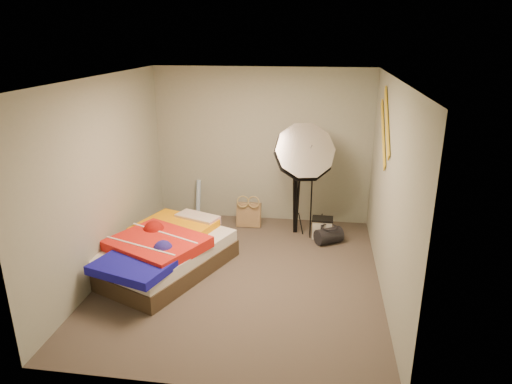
% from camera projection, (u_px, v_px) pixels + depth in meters
% --- Properties ---
extents(floor, '(4.00, 4.00, 0.00)m').
position_uv_depth(floor, '(242.00, 276.00, 5.92)').
color(floor, '#4F463C').
rests_on(floor, ground).
extents(ceiling, '(4.00, 4.00, 0.00)m').
position_uv_depth(ceiling, '(240.00, 78.00, 5.10)').
color(ceiling, silver).
rests_on(ceiling, wall_back).
extents(wall_back, '(3.50, 0.00, 3.50)m').
position_uv_depth(wall_back, '(262.00, 146.00, 7.38)').
color(wall_back, gray).
rests_on(wall_back, floor).
extents(wall_front, '(3.50, 0.00, 3.50)m').
position_uv_depth(wall_front, '(197.00, 262.00, 3.64)').
color(wall_front, gray).
rests_on(wall_front, floor).
extents(wall_left, '(0.00, 4.00, 4.00)m').
position_uv_depth(wall_left, '(104.00, 178.00, 5.75)').
color(wall_left, gray).
rests_on(wall_left, floor).
extents(wall_right, '(0.00, 4.00, 4.00)m').
position_uv_depth(wall_right, '(390.00, 191.00, 5.27)').
color(wall_right, gray).
rests_on(wall_right, floor).
extents(tote_bag, '(0.39, 0.18, 0.40)m').
position_uv_depth(tote_bag, '(249.00, 215.00, 7.39)').
color(tote_bag, '#9F8056').
rests_on(tote_bag, floor).
extents(wrapping_roll, '(0.10, 0.19, 0.64)m').
position_uv_depth(wrapping_roll, '(198.00, 199.00, 7.74)').
color(wrapping_roll, '#6298D1').
rests_on(wrapping_roll, floor).
extents(camera_case, '(0.30, 0.22, 0.29)m').
position_uv_depth(camera_case, '(322.00, 228.00, 6.99)').
color(camera_case, silver).
rests_on(camera_case, floor).
extents(duffel_bag, '(0.46, 0.41, 0.24)m').
position_uv_depth(duffel_bag, '(329.00, 236.00, 6.80)').
color(duffel_bag, black).
rests_on(duffel_bag, floor).
extents(wall_stripe_upper, '(0.02, 0.91, 0.78)m').
position_uv_depth(wall_stripe_upper, '(387.00, 122.00, 5.61)').
color(wall_stripe_upper, gold).
rests_on(wall_stripe_upper, wall_right).
extents(wall_stripe_lower, '(0.02, 0.91, 0.78)m').
position_uv_depth(wall_stripe_lower, '(383.00, 133.00, 5.91)').
color(wall_stripe_lower, gold).
rests_on(wall_stripe_lower, wall_right).
extents(bed, '(1.82, 2.19, 0.52)m').
position_uv_depth(bed, '(163.00, 252.00, 5.99)').
color(bed, '#433323').
rests_on(bed, floor).
extents(photo_umbrella, '(1.04, 0.75, 1.87)m').
position_uv_depth(photo_umbrella, '(304.00, 153.00, 6.57)').
color(photo_umbrella, black).
rests_on(photo_umbrella, floor).
extents(camera_tripod, '(0.09, 0.09, 1.37)m').
position_uv_depth(camera_tripod, '(296.00, 185.00, 6.97)').
color(camera_tripod, black).
rests_on(camera_tripod, floor).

